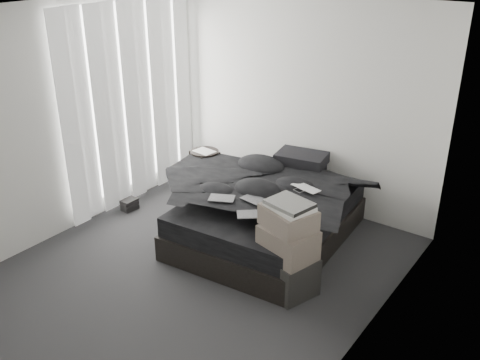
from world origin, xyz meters
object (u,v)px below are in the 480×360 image
Objects in this scene: bed at (268,227)px; laptop at (303,183)px; side_stand at (205,175)px; box_lower at (287,272)px.

laptop is (0.38, 0.08, 0.62)m from bed.
side_stand is 2.20m from box_lower.
laptop is 1.03m from box_lower.
box_lower is (1.91, -1.09, -0.14)m from side_stand.
bed is 3.13× the size of side_stand.
side_stand reaches higher than bed.
bed is 0.73m from laptop.
side_stand is (-1.60, 0.29, -0.43)m from laptop.
side_stand is at bearing -176.66° from laptop.
laptop is 0.50× the size of side_stand.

